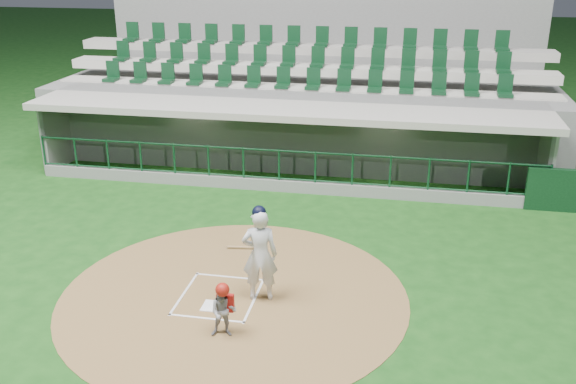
# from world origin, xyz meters

# --- Properties ---
(ground) EXTENTS (120.00, 120.00, 0.00)m
(ground) POSITION_xyz_m (0.00, 0.00, 0.00)
(ground) COLOR #133F12
(ground) RESTS_ON ground
(dirt_circle) EXTENTS (7.20, 7.20, 0.01)m
(dirt_circle) POSITION_xyz_m (0.30, -0.20, 0.01)
(dirt_circle) COLOR brown
(dirt_circle) RESTS_ON ground
(home_plate) EXTENTS (0.43, 0.43, 0.02)m
(home_plate) POSITION_xyz_m (0.00, -0.70, 0.02)
(home_plate) COLOR white
(home_plate) RESTS_ON dirt_circle
(batter_box_chalk) EXTENTS (1.55, 1.80, 0.01)m
(batter_box_chalk) POSITION_xyz_m (0.00, -0.30, 0.02)
(batter_box_chalk) COLOR silver
(batter_box_chalk) RESTS_ON ground
(dugout_structure) EXTENTS (16.40, 3.70, 3.00)m
(dugout_structure) POSITION_xyz_m (-0.01, 7.83, 0.96)
(dugout_structure) COLOR slate
(dugout_structure) RESTS_ON ground
(seating_deck) EXTENTS (17.00, 6.72, 5.15)m
(seating_deck) POSITION_xyz_m (0.00, 10.91, 1.42)
(seating_deck) COLOR slate
(seating_deck) RESTS_ON ground
(batter) EXTENTS (0.93, 0.94, 2.05)m
(batter) POSITION_xyz_m (0.86, -0.18, 1.03)
(batter) COLOR silver
(batter) RESTS_ON dirt_circle
(catcher) EXTENTS (0.55, 0.47, 1.09)m
(catcher) POSITION_xyz_m (0.50, -1.62, 0.56)
(catcher) COLOR gray
(catcher) RESTS_ON dirt_circle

